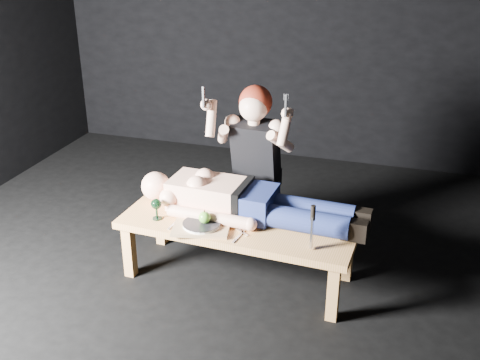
# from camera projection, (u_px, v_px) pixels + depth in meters

# --- Properties ---
(ground) EXTENTS (5.00, 5.00, 0.00)m
(ground) POSITION_uv_depth(u_px,v_px,m) (211.00, 274.00, 4.22)
(ground) COLOR black
(ground) RESTS_ON ground
(back_wall) EXTENTS (5.00, 0.00, 5.00)m
(back_wall) POSITION_uv_depth(u_px,v_px,m) (292.00, 16.00, 5.79)
(back_wall) COLOR black
(back_wall) RESTS_ON ground
(table) EXTENTS (1.68, 0.71, 0.45)m
(table) POSITION_uv_depth(u_px,v_px,m) (238.00, 250.00, 4.10)
(table) COLOR tan
(table) RESTS_ON ground
(lying_man) EXTENTS (1.76, 0.62, 0.28)m
(lying_man) POSITION_uv_depth(u_px,v_px,m) (251.00, 198.00, 4.03)
(lying_man) COLOR #F7B698
(lying_man) RESTS_ON table
(kneeling_woman) EXTENTS (0.76, 0.84, 1.35)m
(kneeling_woman) POSITION_uv_depth(u_px,v_px,m) (259.00, 164.00, 4.39)
(kneeling_woman) COLOR black
(kneeling_woman) RESTS_ON ground
(serving_tray) EXTENTS (0.43, 0.35, 0.02)m
(serving_tray) POSITION_uv_depth(u_px,v_px,m) (202.00, 227.00, 3.91)
(serving_tray) COLOR #A68357
(serving_tray) RESTS_ON table
(plate) EXTENTS (0.30, 0.30, 0.02)m
(plate) POSITION_uv_depth(u_px,v_px,m) (201.00, 224.00, 3.90)
(plate) COLOR white
(plate) RESTS_ON serving_tray
(apple) EXTENTS (0.08, 0.08, 0.08)m
(apple) POSITION_uv_depth(u_px,v_px,m) (205.00, 217.00, 3.89)
(apple) COLOR #50971D
(apple) RESTS_ON plate
(goblet) EXTENTS (0.08, 0.08, 0.16)m
(goblet) POSITION_uv_depth(u_px,v_px,m) (157.00, 209.00, 4.01)
(goblet) COLOR black
(goblet) RESTS_ON table
(fork_flat) EXTENTS (0.03, 0.18, 0.01)m
(fork_flat) POSITION_uv_depth(u_px,v_px,m) (174.00, 224.00, 3.97)
(fork_flat) COLOR #B2B2B7
(fork_flat) RESTS_ON table
(knife_flat) EXTENTS (0.04, 0.18, 0.01)m
(knife_flat) POSITION_uv_depth(u_px,v_px,m) (239.00, 237.00, 3.81)
(knife_flat) COLOR #B2B2B7
(knife_flat) RESTS_ON table
(spoon_flat) EXTENTS (0.15, 0.12, 0.01)m
(spoon_flat) POSITION_uv_depth(u_px,v_px,m) (240.00, 231.00, 3.88)
(spoon_flat) COLOR #B2B2B7
(spoon_flat) RESTS_ON table
(carving_knife) EXTENTS (0.04, 0.05, 0.31)m
(carving_knife) POSITION_uv_depth(u_px,v_px,m) (312.00, 228.00, 3.61)
(carving_knife) COLOR #B2B2B7
(carving_knife) RESTS_ON table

